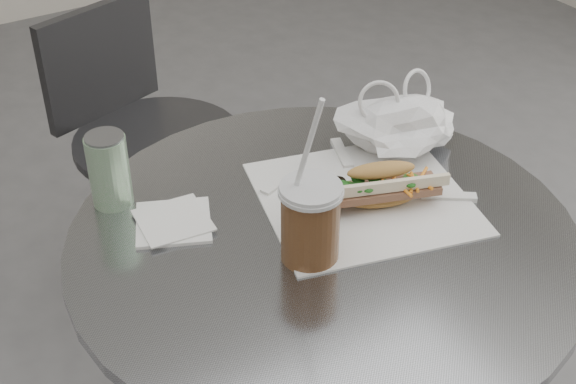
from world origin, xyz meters
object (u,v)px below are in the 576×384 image
iced_coffee (310,221)px  sunglasses (323,201)px  drink_can (109,170)px  banh_mi (382,186)px  cafe_table (320,361)px  chair_far (152,181)px

iced_coffee → sunglasses: bearing=46.0°
drink_can → banh_mi: bearing=-33.2°
sunglasses → banh_mi: bearing=-39.8°
banh_mi → sunglasses: banh_mi is taller
cafe_table → chair_far: chair_far is taller
banh_mi → sunglasses: size_ratio=2.15×
cafe_table → drink_can: drink_can is taller
chair_far → iced_coffee: iced_coffee is taller
banh_mi → sunglasses: (-0.08, 0.03, -0.02)m
cafe_table → drink_can: size_ratio=6.37×
cafe_table → sunglasses: 0.30m
chair_far → sunglasses: bearing=71.8°
sunglasses → drink_can: size_ratio=0.89×
banh_mi → drink_can: (-0.35, 0.23, 0.02)m
banh_mi → drink_can: size_ratio=1.90×
chair_far → banh_mi: banh_mi is taller
chair_far → banh_mi: size_ratio=3.34×
cafe_table → banh_mi: 0.33m
sunglasses → drink_can: bearing=126.5°
chair_far → sunglasses: (-0.01, -0.77, 0.42)m
banh_mi → sunglasses: bearing=177.3°
chair_far → iced_coffee: (-0.09, -0.85, 0.46)m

